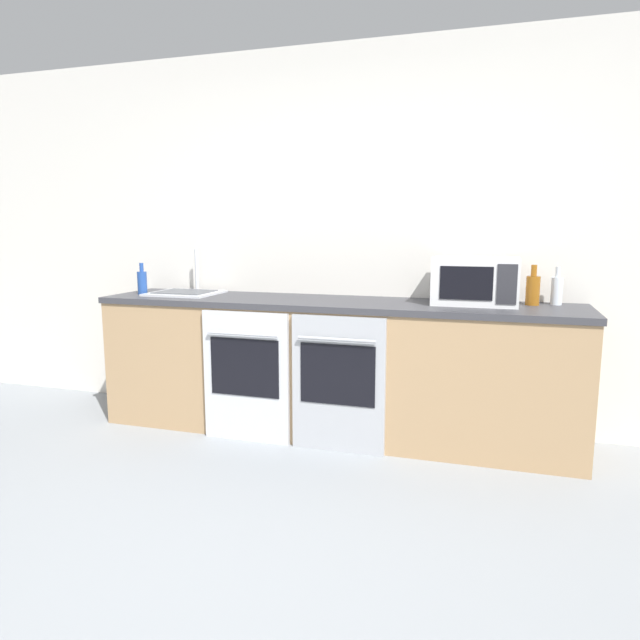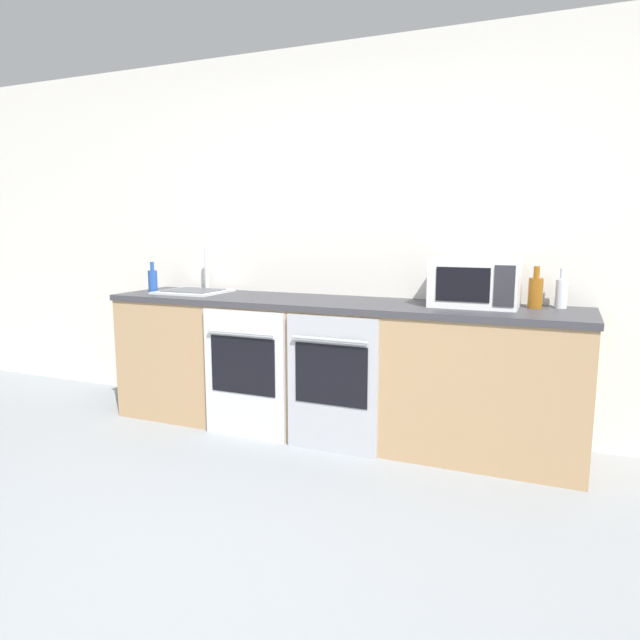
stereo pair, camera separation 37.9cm
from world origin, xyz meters
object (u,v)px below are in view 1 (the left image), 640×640
at_px(oven_left, 246,376).
at_px(bottle_blue, 142,282).
at_px(microwave, 475,281).
at_px(bottle_amber, 533,289).
at_px(sink, 186,292).
at_px(oven_right, 338,384).
at_px(bottle_clear, 557,290).

distance_m(oven_left, bottle_blue, 1.10).
xyz_separation_m(microwave, bottle_blue, (-2.30, -0.14, -0.06)).
distance_m(oven_left, bottle_amber, 1.88).
height_order(bottle_blue, sink, sink).
bearing_deg(bottle_blue, oven_right, -9.54).
bearing_deg(microwave, bottle_clear, 14.98).
bearing_deg(bottle_amber, oven_left, -164.76).
bearing_deg(microwave, oven_right, -152.67).
bearing_deg(bottle_clear, bottle_amber, -158.20).
bearing_deg(oven_left, microwave, 16.03).
bearing_deg(sink, oven_left, -30.04).
bearing_deg(oven_left, bottle_amber, 15.24).
bearing_deg(microwave, bottle_amber, 12.01).
height_order(microwave, bottle_clear, microwave).
relative_size(bottle_amber, sink, 0.53).
bearing_deg(bottle_amber, bottle_clear, 21.80).
bearing_deg(bottle_clear, microwave, -165.02).
bearing_deg(oven_left, bottle_clear, 15.76).
distance_m(oven_right, bottle_amber, 1.33).
xyz_separation_m(bottle_clear, sink, (-2.50, -0.16, -0.08)).
xyz_separation_m(oven_right, sink, (-1.24, 0.36, 0.48)).
distance_m(oven_left, bottle_clear, 2.02).
height_order(oven_right, microwave, microwave).
xyz_separation_m(oven_left, sink, (-0.63, 0.36, 0.48)).
relative_size(microwave, sink, 1.10).
xyz_separation_m(microwave, bottle_clear, (0.48, 0.13, -0.05)).
relative_size(oven_left, sink, 1.82).
distance_m(oven_left, microwave, 1.57).
relative_size(bottle_clear, bottle_blue, 1.04).
bearing_deg(oven_left, sink, 149.96).
bearing_deg(oven_left, bottle_blue, 164.31).
bearing_deg(oven_right, oven_left, 180.00).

